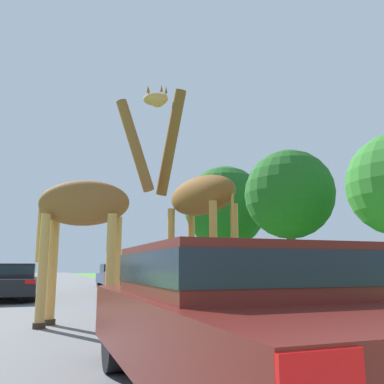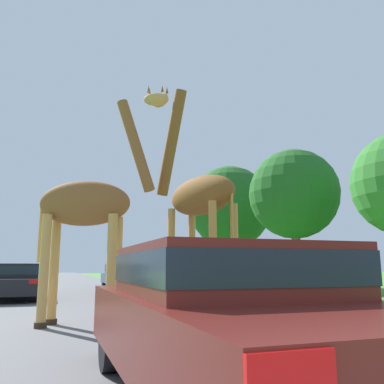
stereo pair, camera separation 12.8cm
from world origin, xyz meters
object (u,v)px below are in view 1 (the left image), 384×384
Objects in this scene: car_verge_right at (117,275)px; tree_centre_back at (289,195)px; tree_right_cluster at (225,207)px; giraffe_near_road at (196,197)px; giraffe_companion at (88,211)px; car_lead_maroon at (231,315)px; car_queue_right at (1,277)px; car_queue_left at (133,276)px; car_far_ahead at (10,281)px.

car_verge_right is 0.53× the size of tree_centre_back.
tree_right_cluster is (7.93, 2.00, 4.66)m from car_verge_right.
giraffe_near_road reaches higher than giraffe_companion.
tree_centre_back is at bearing 54.66° from car_lead_maroon.
tree_centre_back is 7.36m from tree_right_cluster.
car_queue_right is at bearing -146.61° from giraffe_companion.
car_queue_left is 5.01m from car_far_ahead.
car_queue_left is (0.91, 10.41, -1.76)m from giraffe_near_road.
car_far_ahead is (0.73, -5.13, -0.02)m from car_queue_right.
car_queue_left is at bearing -173.65° from tree_centre_back.
tree_right_cluster reaches higher than car_queue_left.
tree_centre_back is at bearing 9.28° from car_far_ahead.
tree_centre_back is at bearing 31.17° from giraffe_near_road.
tree_right_cluster reaches higher than car_verge_right.
giraffe_near_road is at bearing -94.97° from car_queue_left.
tree_centre_back reaches higher than car_lead_maroon.
car_lead_maroon is 0.57× the size of tree_right_cluster.
tree_right_cluster is at bearing 17.77° from car_queue_right.
giraffe_near_road is at bearing -71.87° from car_queue_right.
giraffe_near_road is 2.40m from giraffe_companion.
giraffe_near_road reaches higher than car_verge_right.
car_lead_maroon is 14.46m from car_queue_left.
giraffe_near_road is at bearing -94.34° from car_verge_right.
giraffe_companion is 15.79m from car_verge_right.
car_queue_right is (-3.57, 18.20, -0.04)m from car_lead_maroon.
giraffe_companion is 0.69× the size of tree_centre_back.
giraffe_near_road is 21.06m from tree_right_cluster.
tree_right_cluster reaches higher than giraffe_companion.
car_queue_right is 0.62× the size of tree_centre_back.
car_queue_right is (-2.71, 12.92, -1.67)m from giraffe_companion.
giraffe_near_road is 16.88m from car_verge_right.
car_queue_left is 6.33m from car_verge_right.
car_queue_right is at bearing 98.14° from car_far_ahead.
car_verge_right is 0.48× the size of tree_right_cluster.
car_verge_right is at bearing 147.85° from tree_centre_back.
tree_centre_back is (13.70, 2.24, 4.43)m from car_far_ahead.
car_queue_right is 15.31m from tree_right_cluster.
car_queue_left is 9.89m from tree_centre_back.
car_lead_maroon is at bearing 30.82° from giraffe_companion.
car_far_ahead is (-3.94, 9.16, -1.89)m from giraffe_near_road.
tree_right_cluster is (10.31, 22.65, 4.63)m from car_lead_maroon.
giraffe_companion reaches higher than car_queue_left.
giraffe_companion is 1.16× the size of car_queue_left.
car_verge_right is (5.95, 2.45, 0.01)m from car_queue_right.
car_queue_right is 1.06× the size of car_queue_left.
tree_centre_back is (11.72, 10.03, 2.74)m from giraffe_companion.
car_queue_left is (5.58, -3.87, 0.11)m from car_queue_right.
tree_right_cluster is (-0.55, 7.34, 0.26)m from tree_centre_back.
car_queue_left is at bearing -93.31° from car_verge_right.
car_queue_right is at bearing 168.68° from tree_centre_back.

